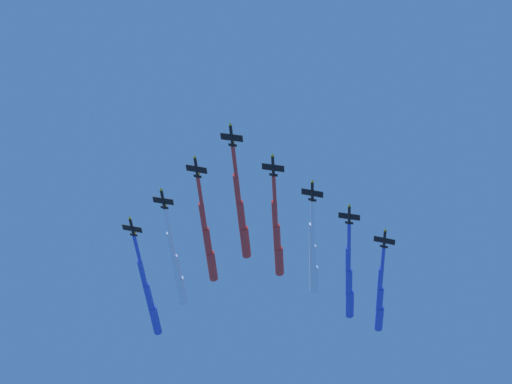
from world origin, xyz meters
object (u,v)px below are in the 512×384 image
at_px(jet_port_outer, 349,283).
at_px(jet_port_mid, 313,258).
at_px(jet_lead, 242,217).
at_px(jet_starboard_inner, 208,243).
at_px(jet_starboard_outer, 149,299).
at_px(jet_starboard_mid, 177,269).
at_px(jet_trail_port, 380,299).
at_px(jet_port_inner, 277,239).

bearing_deg(jet_port_outer, jet_port_mid, -112.51).
relative_size(jet_lead, jet_starboard_inner, 1.02).
xyz_separation_m(jet_starboard_inner, jet_port_outer, (43.40, 43.84, -0.90)).
distance_m(jet_lead, jet_starboard_outer, 58.25).
bearing_deg(jet_starboard_mid, jet_trail_port, 36.74).
distance_m(jet_port_outer, jet_trail_port, 16.51).
height_order(jet_port_mid, jet_trail_port, jet_port_mid).
bearing_deg(jet_starboard_mid, jet_port_mid, 18.87).
bearing_deg(jet_port_inner, jet_starboard_outer, 172.95).
distance_m(jet_lead, jet_port_mid, 34.83).
relative_size(jet_port_inner, jet_port_outer, 0.95).
height_order(jet_lead, jet_starboard_inner, jet_lead).
relative_size(jet_port_mid, jet_port_outer, 0.92).
bearing_deg(jet_port_mid, jet_trail_port, 63.56).
xyz_separation_m(jet_lead, jet_starboard_mid, (-35.11, 12.13, -1.75)).
xyz_separation_m(jet_lead, jet_starboard_inner, (-17.78, 6.01, -0.26)).
bearing_deg(jet_trail_port, jet_port_mid, -116.44).
xyz_separation_m(jet_lead, jet_trail_port, (34.25, 63.90, -1.82)).
bearing_deg(jet_port_outer, jet_port_inner, -115.49).
bearing_deg(jet_trail_port, jet_starboard_inner, -131.94).
xyz_separation_m(jet_port_inner, jet_port_mid, (8.77, 15.81, 0.17)).
height_order(jet_lead, jet_starboard_outer, jet_lead).
xyz_separation_m(jet_port_outer, jet_trail_port, (8.62, 14.06, -0.65)).
bearing_deg(jet_starboard_mid, jet_starboard_outer, 152.24).
height_order(jet_lead, jet_port_outer, jet_lead).
xyz_separation_m(jet_starboard_mid, jet_trail_port, (69.36, 51.77, -0.07)).
xyz_separation_m(jet_lead, jet_port_mid, (17.44, 30.09, -1.72)).
xyz_separation_m(jet_lead, jet_starboard_outer, (-53.90, 22.02, -1.92)).
distance_m(jet_lead, jet_starboard_inner, 18.77).
bearing_deg(jet_port_inner, jet_lead, -121.26).
height_order(jet_starboard_mid, jet_port_outer, jet_port_outer).
distance_m(jet_port_inner, jet_port_outer, 39.40).
bearing_deg(jet_starboard_outer, jet_starboard_inner, -23.91).
bearing_deg(jet_port_outer, jet_starboard_inner, -134.72).
distance_m(jet_lead, jet_starboard_mid, 37.19).
xyz_separation_m(jet_starboard_inner, jet_port_mid, (35.22, 24.09, -1.45)).
bearing_deg(jet_trail_port, jet_port_outer, -121.53).
distance_m(jet_port_mid, jet_starboard_mid, 55.54).
height_order(jet_port_inner, jet_port_mid, jet_port_mid).
bearing_deg(jet_lead, jet_starboard_mid, 160.94).
bearing_deg(jet_starboard_mid, jet_lead, -19.06).
relative_size(jet_port_inner, jet_starboard_inner, 0.95).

